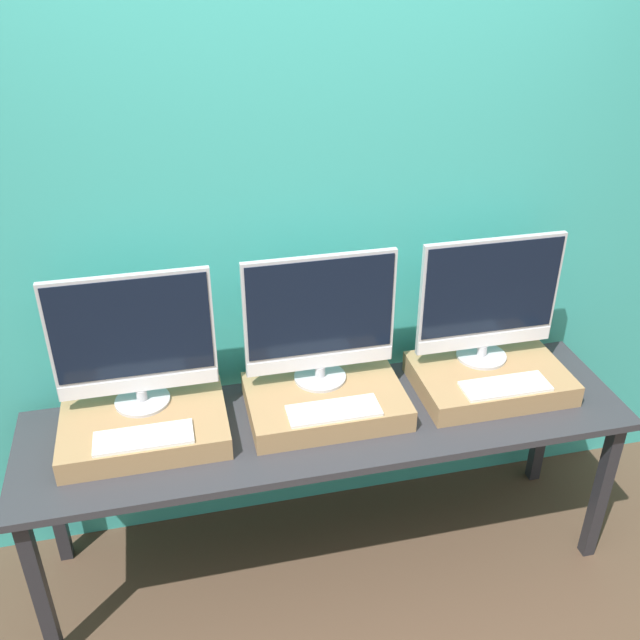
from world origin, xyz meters
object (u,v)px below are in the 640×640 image
monitor_right (489,299)px  monitor_center (320,318)px  monitor_left (133,340)px  keyboard_right (505,386)px  keyboard_center (334,410)px  keyboard_left (144,437)px

monitor_right → monitor_center: bearing=180.0°
monitor_left → monitor_center: bearing=0.0°
monitor_center → keyboard_right: (0.67, -0.22, -0.26)m
monitor_right → monitor_left: bearing=180.0°
keyboard_center → keyboard_right: (0.67, 0.00, 0.00)m
monitor_center → keyboard_right: 0.75m
monitor_left → keyboard_center: monitor_left is taller
keyboard_left → monitor_right: 1.38m
monitor_center → monitor_right: size_ratio=1.00×
monitor_center → keyboard_center: (0.00, -0.22, -0.26)m
monitor_left → keyboard_left: monitor_left is taller
keyboard_center → monitor_left: bearing=162.0°
monitor_right → keyboard_center: bearing=-162.0°
keyboard_left → keyboard_center: same height
monitor_center → keyboard_right: monitor_center is taller
keyboard_center → monitor_right: (0.67, 0.22, 0.26)m
keyboard_left → keyboard_right: 1.33m
keyboard_center → keyboard_right: same height
keyboard_left → monitor_center: 0.75m
keyboard_center → monitor_right: monitor_right is taller
keyboard_left → keyboard_center: (0.67, 0.00, 0.00)m
keyboard_left → monitor_center: (0.67, 0.22, 0.26)m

